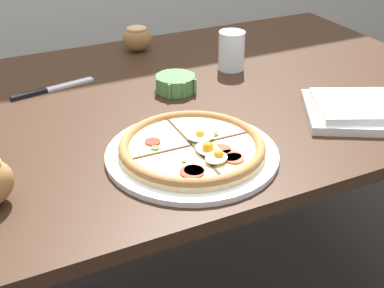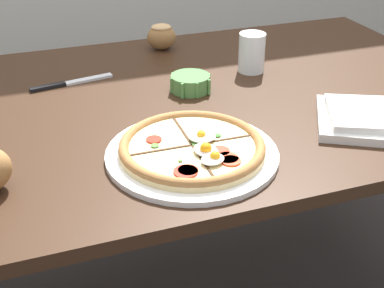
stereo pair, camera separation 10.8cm
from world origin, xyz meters
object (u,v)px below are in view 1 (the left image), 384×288
at_px(knife_main, 52,89).
at_px(water_glass, 231,53).
at_px(bread_piece_near, 137,38).
at_px(ramekin_bowl, 176,83).
at_px(pizza, 192,149).
at_px(napkin_folded, 359,110).
at_px(dining_table, 178,126).

relative_size(knife_main, water_glass, 2.06).
bearing_deg(bread_piece_near, water_glass, -54.54).
xyz_separation_m(knife_main, water_glass, (0.49, -0.07, 0.04)).
height_order(ramekin_bowl, bread_piece_near, bread_piece_near).
bearing_deg(ramekin_bowl, pizza, -108.69).
distance_m(napkin_folded, bread_piece_near, 0.72).
distance_m(pizza, knife_main, 0.50).
bearing_deg(knife_main, ramekin_bowl, -36.85).
bearing_deg(napkin_folded, bread_piece_near, 115.05).
relative_size(pizza, water_glass, 3.27).
bearing_deg(knife_main, water_glass, -18.51).
xyz_separation_m(dining_table, napkin_folded, (0.34, -0.28, 0.10)).
bearing_deg(pizza, bread_piece_near, 78.72).
bearing_deg(knife_main, napkin_folded, -47.28).
xyz_separation_m(dining_table, pizza, (-0.09, -0.28, 0.10)).
relative_size(dining_table, knife_main, 6.89).
relative_size(pizza, bread_piece_near, 3.44).
relative_size(napkin_folded, water_glass, 2.92).
bearing_deg(water_glass, pizza, -128.77).
xyz_separation_m(ramekin_bowl, water_glass, (0.20, 0.07, 0.03)).
xyz_separation_m(ramekin_bowl, bread_piece_near, (0.02, 0.33, 0.02)).
bearing_deg(dining_table, bread_piece_near, 84.70).
xyz_separation_m(napkin_folded, water_glass, (-0.12, 0.39, 0.03)).
distance_m(ramekin_bowl, napkin_folded, 0.46).
bearing_deg(bread_piece_near, ramekin_bowl, -93.71).
bearing_deg(napkin_folded, ramekin_bowl, 135.29).
distance_m(ramekin_bowl, bread_piece_near, 0.33).
relative_size(pizza, ramekin_bowl, 3.24).
xyz_separation_m(pizza, ramekin_bowl, (0.11, 0.32, 0.00)).
height_order(pizza, napkin_folded, pizza).
xyz_separation_m(napkin_folded, knife_main, (-0.61, 0.47, -0.01)).
distance_m(pizza, bread_piece_near, 0.66).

